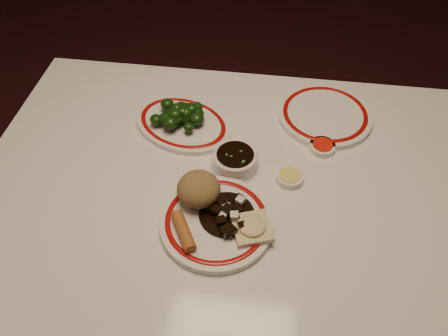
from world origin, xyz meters
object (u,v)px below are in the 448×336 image
Objects in this scene: main_plate at (216,222)px; rice_mound at (199,189)px; stirfry_heap at (227,214)px; broccoli_pile at (181,114)px; fried_wonton at (252,227)px; spring_roll at (183,231)px; broccoli_plate at (183,124)px; soy_bowl at (235,160)px; dining_table at (228,214)px.

rice_mound is (-0.05, 0.05, 0.04)m from main_plate.
broccoli_pile reaches higher than stirfry_heap.
stirfry_heap is (-0.06, 0.03, -0.00)m from fried_wonton.
spring_roll is (-0.06, -0.05, 0.02)m from main_plate.
stirfry_heap is (0.07, -0.04, -0.02)m from rice_mound.
main_plate is at bearing -150.24° from stirfry_heap.
broccoli_plate is (-0.13, 0.29, -0.00)m from main_plate.
soy_bowl reaches higher than main_plate.
dining_table is 0.18m from fried_wonton.
dining_table is 0.15m from stirfry_heap.
main_plate is 0.03m from stirfry_heap.
broccoli_pile is (-0.13, 0.30, 0.03)m from main_plate.
fried_wonton and soy_bowl have the same top height.
broccoli_plate is (-0.14, 0.20, 0.10)m from dining_table.
stirfry_heap is at bearing -61.62° from broccoli_plate.
soy_bowl reaches higher than broccoli_plate.
rice_mound is 0.70× the size of broccoli_pile.
stirfry_heap is 0.16m from soy_bowl.
spring_roll is 0.69× the size of broccoli_pile.
fried_wonton reaches higher than broccoli_plate.
spring_roll is 0.76× the size of stirfry_heap.
stirfry_heap is 0.33m from broccoli_pile.
main_plate is 2.23× the size of stirfry_heap.
rice_mound is at bearing 51.21° from spring_roll.
rice_mound is at bearing -117.84° from soy_bowl.
spring_roll is 0.35m from broccoli_plate.
rice_mound is 0.30× the size of broccoli_plate.
dining_table is 12.62× the size of spring_roll.
broccoli_plate is (-0.21, 0.31, -0.02)m from fried_wonton.
broccoli_plate is at bearing 124.01° from fried_wonton.
fried_wonton is 0.06m from stirfry_heap.
broccoli_pile is at bearing 72.68° from spring_roll.
spring_roll is at bearing -110.24° from soy_bowl.
rice_mound is 0.14m from fried_wonton.
dining_table is at bearing -53.69° from broccoli_pile.
spring_roll is (-0.02, -0.10, -0.02)m from rice_mound.
broccoli_plate is at bearing 72.26° from spring_roll.
fried_wonton is (0.14, 0.03, -0.00)m from spring_roll.
stirfry_heap is at bearing 29.76° from main_plate.
spring_roll is at bearing -78.29° from broccoli_plate.
broccoli_pile is (-0.21, 0.31, 0.01)m from fried_wonton.
soy_bowl is at bearing 83.65° from main_plate.
stirfry_heap is 1.19× the size of soy_bowl.
rice_mound reaches higher than spring_roll.
rice_mound reaches higher than broccoli_plate.
broccoli_pile is at bearing 109.94° from rice_mound.
main_plate is at bearing -48.10° from rice_mound.
broccoli_pile is (-0.07, 0.34, 0.01)m from spring_roll.
broccoli_plate is 0.03m from broccoli_pile.
fried_wonton is at bearing -55.99° from broccoli_plate.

